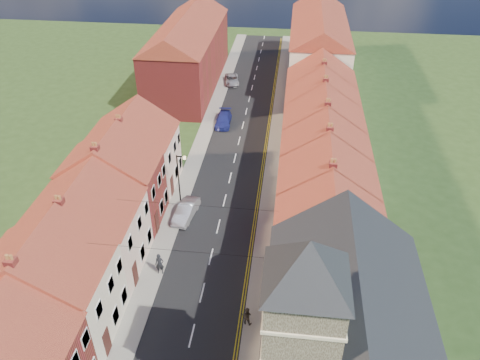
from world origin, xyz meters
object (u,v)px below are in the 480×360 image
(car_distant, at_px, (232,80))
(pedestrian_left, at_px, (160,264))
(lamppost, at_px, (180,180))
(car_far, at_px, (224,120))
(church, at_px, (338,325))
(pedestrian_right, at_px, (247,316))
(car_mid, at_px, (186,211))

(car_distant, xyz_separation_m, pedestrian_left, (-0.53, -39.63, 0.48))
(lamppost, xyz_separation_m, car_far, (1.34, 18.02, -2.88))
(church, relative_size, pedestrian_left, 7.96)
(pedestrian_left, distance_m, pedestrian_right, 8.51)
(pedestrian_right, bearing_deg, pedestrian_left, -17.14)
(car_distant, relative_size, pedestrian_left, 2.24)
(lamppost, bearing_deg, car_mid, -56.93)
(car_far, xyz_separation_m, car_distant, (-0.70, 13.21, -0.06))
(church, height_order, car_distant, church)
(lamppost, xyz_separation_m, pedestrian_left, (0.11, -8.40, -2.46))
(car_far, bearing_deg, pedestrian_right, -80.82)
(car_far, bearing_deg, car_mid, -94.49)
(car_far, distance_m, pedestrian_right, 31.18)
(lamppost, height_order, car_far, lamppost)
(church, xyz_separation_m, pedestrian_left, (-13.06, 8.28, -4.80))
(lamppost, bearing_deg, church, -51.70)
(lamppost, distance_m, pedestrian_right, 14.87)
(car_distant, distance_m, pedestrian_left, 39.63)
(car_far, bearing_deg, car_distant, 90.71)
(church, relative_size, lamppost, 2.53)
(lamppost, height_order, pedestrian_right, lamppost)
(car_mid, xyz_separation_m, pedestrian_right, (6.93, -11.59, 0.20))
(car_mid, xyz_separation_m, car_distant, (0.03, 32.17, -0.09))
(car_mid, distance_m, car_distant, 32.17)
(car_distant, bearing_deg, car_mid, -100.45)
(lamppost, relative_size, pedestrian_right, 3.95)
(church, distance_m, pedestrian_right, 8.59)
(lamppost, relative_size, car_distant, 1.40)
(lamppost, height_order, pedestrian_left, lamppost)
(car_far, distance_m, pedestrian_left, 26.45)
(lamppost, distance_m, car_mid, 3.07)
(lamppost, bearing_deg, pedestrian_right, -58.95)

